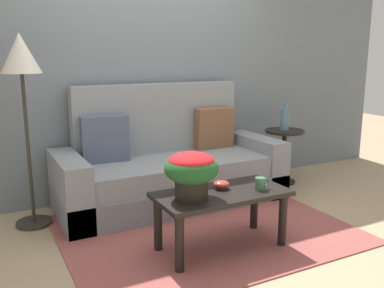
{
  "coord_description": "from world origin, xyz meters",
  "views": [
    {
      "loc": [
        -1.63,
        -2.93,
        1.46
      ],
      "look_at": [
        -0.03,
        0.13,
        0.71
      ],
      "focal_mm": 39.21,
      "sensor_mm": 36.0,
      "label": 1
    }
  ],
  "objects_px": {
    "table_vase": "(285,119)",
    "coffee_table": "(221,202)",
    "coffee_mug": "(260,184)",
    "potted_plant": "(191,170)",
    "side_table": "(284,147)",
    "couch": "(169,169)",
    "floor_lamp": "(22,70)",
    "snack_bowl": "(221,184)"
  },
  "relations": [
    {
      "from": "table_vase",
      "to": "coffee_table",
      "type": "bearing_deg",
      "value": -143.7
    },
    {
      "from": "coffee_table",
      "to": "coffee_mug",
      "type": "xyz_separation_m",
      "value": [
        0.29,
        -0.09,
        0.13
      ]
    },
    {
      "from": "coffee_table",
      "to": "potted_plant",
      "type": "bearing_deg",
      "value": -178.11
    },
    {
      "from": "coffee_table",
      "to": "side_table",
      "type": "xyz_separation_m",
      "value": [
        1.51,
        1.1,
        0.05
      ]
    },
    {
      "from": "couch",
      "to": "side_table",
      "type": "bearing_deg",
      "value": -1.05
    },
    {
      "from": "side_table",
      "to": "table_vase",
      "type": "xyz_separation_m",
      "value": [
        0.0,
        0.01,
        0.31
      ]
    },
    {
      "from": "potted_plant",
      "to": "table_vase",
      "type": "bearing_deg",
      "value": 32.3
    },
    {
      "from": "coffee_table",
      "to": "potted_plant",
      "type": "distance_m",
      "value": 0.39
    },
    {
      "from": "floor_lamp",
      "to": "table_vase",
      "type": "distance_m",
      "value": 2.78
    },
    {
      "from": "coffee_table",
      "to": "side_table",
      "type": "relative_size",
      "value": 1.63
    },
    {
      "from": "side_table",
      "to": "floor_lamp",
      "type": "xyz_separation_m",
      "value": [
        -2.71,
        0.04,
        0.91
      ]
    },
    {
      "from": "table_vase",
      "to": "coffee_mug",
      "type": "bearing_deg",
      "value": -135.55
    },
    {
      "from": "coffee_mug",
      "to": "potted_plant",
      "type": "bearing_deg",
      "value": 171.74
    },
    {
      "from": "coffee_table",
      "to": "table_vase",
      "type": "xyz_separation_m",
      "value": [
        1.51,
        1.11,
        0.37
      ]
    },
    {
      "from": "couch",
      "to": "coffee_table",
      "type": "relative_size",
      "value": 2.21
    },
    {
      "from": "coffee_table",
      "to": "snack_bowl",
      "type": "xyz_separation_m",
      "value": [
        0.04,
        0.06,
        0.12
      ]
    },
    {
      "from": "floor_lamp",
      "to": "snack_bowl",
      "type": "relative_size",
      "value": 13.22
    },
    {
      "from": "potted_plant",
      "to": "floor_lamp",
      "type": "bearing_deg",
      "value": 129.42
    },
    {
      "from": "table_vase",
      "to": "couch",
      "type": "bearing_deg",
      "value": 179.25
    },
    {
      "from": "side_table",
      "to": "coffee_mug",
      "type": "distance_m",
      "value": 1.71
    },
    {
      "from": "floor_lamp",
      "to": "potted_plant",
      "type": "bearing_deg",
      "value": -50.58
    },
    {
      "from": "potted_plant",
      "to": "snack_bowl",
      "type": "height_order",
      "value": "potted_plant"
    },
    {
      "from": "snack_bowl",
      "to": "table_vase",
      "type": "xyz_separation_m",
      "value": [
        1.47,
        1.05,
        0.25
      ]
    },
    {
      "from": "snack_bowl",
      "to": "couch",
      "type": "bearing_deg",
      "value": 87.25
    },
    {
      "from": "floor_lamp",
      "to": "table_vase",
      "type": "height_order",
      "value": "floor_lamp"
    },
    {
      "from": "coffee_table",
      "to": "coffee_mug",
      "type": "relative_size",
      "value": 8.18
    },
    {
      "from": "couch",
      "to": "coffee_mug",
      "type": "bearing_deg",
      "value": -80.6
    },
    {
      "from": "side_table",
      "to": "coffee_mug",
      "type": "xyz_separation_m",
      "value": [
        -1.22,
        -1.19,
        0.07
      ]
    },
    {
      "from": "coffee_table",
      "to": "table_vase",
      "type": "distance_m",
      "value": 1.91
    },
    {
      "from": "floor_lamp",
      "to": "snack_bowl",
      "type": "distance_m",
      "value": 1.85
    },
    {
      "from": "potted_plant",
      "to": "table_vase",
      "type": "distance_m",
      "value": 2.09
    },
    {
      "from": "coffee_mug",
      "to": "side_table",
      "type": "bearing_deg",
      "value": 44.28
    },
    {
      "from": "snack_bowl",
      "to": "coffee_mug",
      "type": "bearing_deg",
      "value": -30.98
    },
    {
      "from": "floor_lamp",
      "to": "potted_plant",
      "type": "xyz_separation_m",
      "value": [
        0.95,
        -1.15,
        -0.67
      ]
    },
    {
      "from": "floor_lamp",
      "to": "table_vase",
      "type": "bearing_deg",
      "value": -0.68
    },
    {
      "from": "coffee_table",
      "to": "potted_plant",
      "type": "height_order",
      "value": "potted_plant"
    },
    {
      "from": "side_table",
      "to": "floor_lamp",
      "type": "bearing_deg",
      "value": 179.16
    },
    {
      "from": "coffee_table",
      "to": "side_table",
      "type": "distance_m",
      "value": 1.87
    },
    {
      "from": "snack_bowl",
      "to": "table_vase",
      "type": "distance_m",
      "value": 1.82
    },
    {
      "from": "potted_plant",
      "to": "couch",
      "type": "bearing_deg",
      "value": 73.05
    },
    {
      "from": "coffee_mug",
      "to": "table_vase",
      "type": "bearing_deg",
      "value": 44.45
    },
    {
      "from": "coffee_table",
      "to": "side_table",
      "type": "height_order",
      "value": "side_table"
    }
  ]
}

